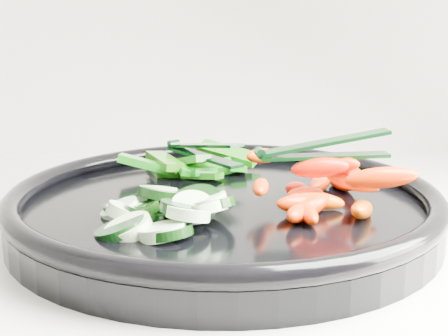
{
  "coord_description": "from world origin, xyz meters",
  "views": [
    {
      "loc": [
        -0.13,
        1.17,
        1.11
      ],
      "look_at": [
        -0.11,
        1.69,
        0.99
      ],
      "focal_mm": 50.0,
      "sensor_mm": 36.0,
      "label": 1
    }
  ],
  "objects": [
    {
      "name": "veggie_tray",
      "position": [
        -0.11,
        1.69,
        0.95
      ],
      "size": [
        0.46,
        0.46,
        0.04
      ],
      "color": "black",
      "rests_on": "counter"
    },
    {
      "name": "cucumber_pile",
      "position": [
        -0.16,
        1.64,
        0.96
      ],
      "size": [
        0.12,
        0.12,
        0.04
      ],
      "color": "black",
      "rests_on": "veggie_tray"
    },
    {
      "name": "carrot_pile",
      "position": [
        -0.03,
        1.67,
        0.97
      ],
      "size": [
        0.13,
        0.14,
        0.05
      ],
      "color": "#F83600",
      "rests_on": "veggie_tray"
    },
    {
      "name": "pepper_pile",
      "position": [
        -0.14,
        1.79,
        0.96
      ],
      "size": [
        0.15,
        0.1,
        0.04
      ],
      "color": "#0A6D10",
      "rests_on": "veggie_tray"
    },
    {
      "name": "tong_carrot",
      "position": [
        -0.03,
        1.67,
        1.0
      ],
      "size": [
        0.11,
        0.03,
        0.02
      ],
      "color": "black",
      "rests_on": "carrot_pile"
    },
    {
      "name": "tong_pepper",
      "position": [
        -0.13,
        1.78,
        0.98
      ],
      "size": [
        0.08,
        0.1,
        0.02
      ],
      "color": "black",
      "rests_on": "pepper_pile"
    }
  ]
}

